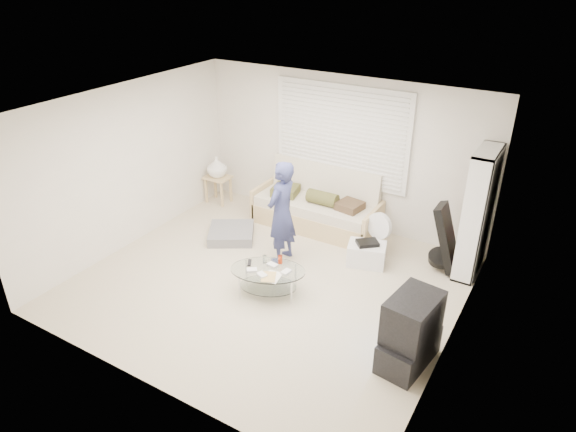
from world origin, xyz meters
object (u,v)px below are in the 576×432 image
Objects in this scene: bookshelf at (477,213)px; tv_unit at (410,332)px; futon_sofa at (317,208)px; coffee_table at (268,274)px.

tv_unit is (-0.13, -2.27, -0.50)m from bookshelf.
bookshelf is at bearing -2.32° from futon_sofa.
bookshelf is (2.54, -0.10, 0.59)m from futon_sofa.
tv_unit is at bearing -8.58° from coffee_table.
bookshelf reaches higher than futon_sofa.
bookshelf is at bearing 41.81° from coffee_table.
futon_sofa is at bearing 135.44° from tv_unit.
coffee_table is at bearing 171.42° from tv_unit.
bookshelf is 2.33m from tv_unit.
futon_sofa reaches higher than tv_unit.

